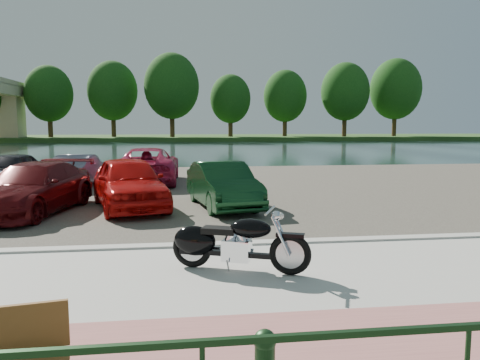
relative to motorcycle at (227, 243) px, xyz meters
The scene contains 16 objects.
ground 1.53m from the motorcycle, 14.53° to the right, with size 200.00×200.00×0.00m, color #595447.
promenade 2.00m from the motorcycle, 44.60° to the right, with size 60.00×6.00×0.10m, color #BBB8B0.
pink_path 3.20m from the motorcycle, 64.29° to the right, with size 60.00×2.00×0.01m, color #9C5958.
kerb 2.20m from the motorcycle, 50.07° to the left, with size 60.00×0.30×0.14m, color #BBB8B0.
parking_lot 10.75m from the motorcycle, 82.64° to the left, with size 60.00×18.00×0.04m, color #3E3932.
river 39.67m from the motorcycle, 88.01° to the left, with size 120.00×40.00×0.00m, color #1B322F.
far_bank 71.66m from the motorcycle, 88.90° to the left, with size 120.00×24.00×0.60m, color #1C4117.
railing 4.57m from the motorcycle, 72.48° to the right, with size 24.04×0.05×0.90m.
far_trees 66.05m from the motorcycle, 84.99° to the left, with size 70.25×10.68×12.52m.
motorcycle is the anchor object (origin of this frame).
car_3 7.67m from the motorcycle, 128.55° to the left, with size 1.95×4.79×1.39m, color #500B0D.
car_4 6.80m from the motorcycle, 109.02° to the left, with size 1.79×4.46×1.52m, color red.
car_5 6.25m from the motorcycle, 85.20° to the left, with size 1.42×4.06×1.34m, color #0F3719.
car_8 13.81m from the motorcycle, 120.93° to the left, with size 1.65×4.11×1.40m, color black.
car_9 12.82m from the motorcycle, 111.61° to the left, with size 1.35×3.86×1.27m, color slate.
car_10 12.74m from the motorcycle, 99.28° to the left, with size 2.46×5.34×1.48m, color #AB1C43.
Camera 1 is at (-2.14, -7.09, 2.49)m, focal length 35.00 mm.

